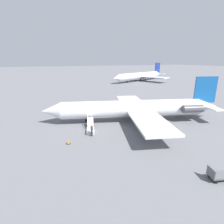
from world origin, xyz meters
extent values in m
plane|color=slate|center=(0.00, 0.00, 0.00)|extent=(600.00, 600.00, 0.00)
cylinder|color=silver|center=(0.00, 0.00, 2.22)|extent=(23.47, 9.94, 2.86)
cone|color=silver|center=(12.80, -4.09, 2.22)|extent=(3.85, 3.63, 2.80)
cone|color=silver|center=(-13.07, 4.17, 2.22)|extent=(4.39, 3.80, 2.80)
cube|color=#145193|center=(-12.36, 3.95, 5.22)|extent=(3.88, 1.44, 4.57)
cube|color=silver|center=(-12.74, 4.07, 2.50)|extent=(4.07, 8.15, 0.14)
cube|color=silver|center=(0.82, 6.47, 2.00)|extent=(7.39, 10.88, 0.29)
cube|color=silver|center=(-3.08, -5.75, 2.00)|extent=(7.39, 10.88, 0.29)
cylinder|color=#4C4C51|center=(-8.73, 4.90, 2.43)|extent=(3.66, 2.27, 1.29)
cylinder|color=#4C4C51|center=(-9.95, 1.07, 2.43)|extent=(3.66, 2.27, 1.29)
cylinder|color=black|center=(7.35, -2.35, 0.35)|extent=(0.73, 0.38, 0.71)
cylinder|color=#4C4C51|center=(7.35, -2.35, 0.82)|extent=(0.13, 0.13, 0.22)
cylinder|color=black|center=(-1.87, 1.95, 0.35)|extent=(0.73, 0.38, 0.71)
cylinder|color=#4C4C51|center=(-1.87, 1.95, 0.82)|extent=(0.13, 0.13, 0.22)
cylinder|color=black|center=(-2.65, -0.50, 0.35)|extent=(0.73, 0.38, 0.71)
cylinder|color=#4C4C51|center=(-2.65, -0.50, 0.82)|extent=(0.13, 0.13, 0.22)
cylinder|color=silver|center=(-34.38, -50.72, 2.59)|extent=(29.24, 13.62, 3.34)
cone|color=silver|center=(-18.63, -44.84, 2.59)|extent=(4.59, 4.36, 3.28)
cone|color=silver|center=(-50.45, -56.72, 2.59)|extent=(5.22, 4.59, 3.28)
cube|color=navy|center=(-49.64, -56.42, 6.10)|extent=(4.48, 1.89, 5.35)
cube|color=silver|center=(-50.08, -56.58, 2.93)|extent=(5.15, 9.47, 0.17)
cube|color=silver|center=(-38.57, -43.79, 2.34)|extent=(9.41, 13.66, 0.33)
cube|color=silver|center=(-33.00, -58.71, 2.34)|extent=(9.41, 13.66, 0.33)
cylinder|color=black|center=(-25.26, -47.32, 0.41)|extent=(0.85, 0.48, 0.83)
cylinder|color=#4C4C51|center=(-25.26, -47.32, 0.96)|extent=(0.15, 0.15, 0.26)
cylinder|color=black|center=(-37.72, -50.36, 0.41)|extent=(0.85, 0.48, 0.83)
cylinder|color=#4C4C51|center=(-37.72, -50.36, 0.96)|extent=(0.15, 0.15, 0.26)
cylinder|color=black|center=(-36.66, -53.18, 0.41)|extent=(0.85, 0.48, 0.83)
cylinder|color=#4C4C51|center=(-36.66, -53.18, 0.96)|extent=(0.15, 0.15, 0.26)
cube|color=silver|center=(8.11, 2.01, 0.25)|extent=(1.60, 2.05, 0.50)
cube|color=silver|center=(7.50, 0.10, 0.89)|extent=(1.54, 2.41, 0.90)
cube|color=silver|center=(7.93, -0.04, 1.39)|extent=(0.73, 2.13, 0.84)
cube|color=#23232D|center=(8.29, 3.20, 0.42)|extent=(0.28, 0.33, 0.85)
cylinder|color=brown|center=(8.29, 3.20, 1.18)|extent=(0.36, 0.36, 0.65)
sphere|color=beige|center=(8.29, 3.20, 1.62)|extent=(0.24, 0.24, 0.24)
cube|color=navy|center=(8.37, 3.46, 1.21)|extent=(0.32, 0.26, 0.44)
cube|color=#595B60|center=(0.75, 16.81, 0.44)|extent=(2.43, 1.74, 0.16)
cube|color=#595B60|center=(1.74, 16.48, 0.87)|extent=(0.42, 1.07, 0.70)
cylinder|color=black|center=(1.62, 16.99, 0.18)|extent=(0.38, 0.23, 0.36)
cylinder|color=black|center=(1.34, 16.15, 0.18)|extent=(0.38, 0.23, 0.36)
cube|color=black|center=(11.77, 4.26, 0.01)|extent=(0.49, 0.49, 0.03)
cone|color=orange|center=(11.77, 4.26, 0.27)|extent=(0.37, 0.37, 0.53)
camera|label=1|loc=(14.97, 24.82, 10.18)|focal=28.00mm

